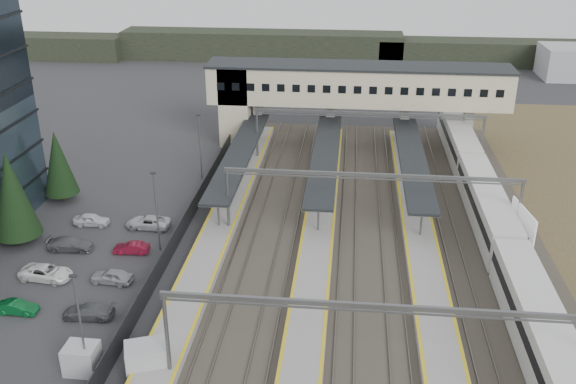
# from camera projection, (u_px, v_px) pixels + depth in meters

# --- Properties ---
(ground) EXTENTS (220.00, 220.00, 0.00)m
(ground) POSITION_uv_depth(u_px,v_px,m) (221.00, 314.00, 51.94)
(ground) COLOR #2B2B2D
(ground) RESTS_ON ground
(car_park) EXTENTS (10.77, 44.61, 1.29)m
(car_park) POSITION_uv_depth(u_px,v_px,m) (25.00, 340.00, 47.86)
(car_park) COLOR silver
(car_park) RESTS_ON ground
(lampposts) EXTENTS (0.50, 53.25, 8.07)m
(lampposts) POSITION_uv_depth(u_px,v_px,m) (125.00, 255.00, 52.06)
(lampposts) COLOR slate
(lampposts) RESTS_ON ground
(fence) EXTENTS (0.08, 90.00, 2.00)m
(fence) POSITION_uv_depth(u_px,v_px,m) (160.00, 268.00, 56.68)
(fence) COLOR #26282B
(fence) RESTS_ON ground
(relay_cabin_near) EXTENTS (3.33, 2.89, 2.33)m
(relay_cabin_near) POSITION_uv_depth(u_px,v_px,m) (146.00, 359.00, 45.01)
(relay_cabin_near) COLOR #A1A4A6
(relay_cabin_near) RESTS_ON ground
(relay_cabin_far) EXTENTS (2.34, 1.96, 2.11)m
(relay_cabin_far) POSITION_uv_depth(u_px,v_px,m) (82.00, 358.00, 45.23)
(relay_cabin_far) COLOR #A1A4A6
(relay_cabin_far) RESTS_ON ground
(rail_corridor) EXTENTS (34.00, 90.00, 0.92)m
(rail_corridor) POSITION_uv_depth(u_px,v_px,m) (339.00, 285.00, 55.50)
(rail_corridor) COLOR #323028
(rail_corridor) RESTS_ON ground
(canopies) EXTENTS (23.10, 30.00, 3.28)m
(canopies) POSITION_uv_depth(u_px,v_px,m) (325.00, 155.00, 74.24)
(canopies) COLOR black
(canopies) RESTS_ON ground
(footbridge) EXTENTS (40.40, 6.40, 11.20)m
(footbridge) POSITION_uv_depth(u_px,v_px,m) (337.00, 88.00, 86.19)
(footbridge) COLOR #C1B793
(footbridge) RESTS_ON ground
(gantries) EXTENTS (28.40, 62.28, 7.17)m
(gantries) POSITION_uv_depth(u_px,v_px,m) (374.00, 239.00, 51.11)
(gantries) COLOR slate
(gantries) RESTS_ON ground
(train) EXTENTS (3.02, 63.17, 3.81)m
(train) POSITION_uv_depth(u_px,v_px,m) (487.00, 208.00, 65.40)
(train) COLOR silver
(train) RESTS_ON ground
(billboard) EXTENTS (0.98, 5.66, 4.79)m
(billboard) POSITION_uv_depth(u_px,v_px,m) (523.00, 224.00, 59.75)
(billboard) COLOR slate
(billboard) RESTS_ON ground
(treeline_far) EXTENTS (170.00, 19.00, 7.00)m
(treeline_far) POSITION_uv_depth(u_px,v_px,m) (422.00, 52.00, 132.43)
(treeline_far) COLOR black
(treeline_far) RESTS_ON ground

